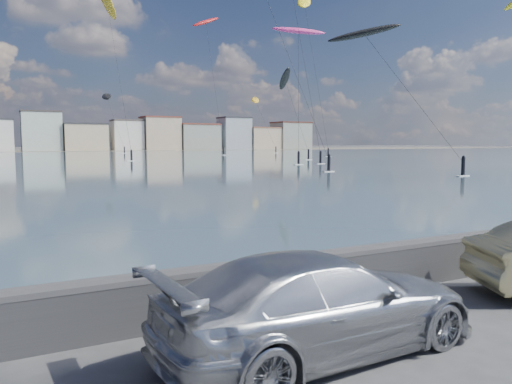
# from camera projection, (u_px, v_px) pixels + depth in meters

# --- Properties ---
(ground) EXTENTS (700.00, 700.00, 0.00)m
(ground) POSITION_uv_depth(u_px,v_px,m) (324.00, 373.00, 7.11)
(ground) COLOR #333335
(ground) RESTS_ON ground
(bay_water) EXTENTS (500.00, 177.00, 0.00)m
(bay_water) POSITION_uv_depth(u_px,v_px,m) (21.00, 161.00, 87.75)
(bay_water) COLOR #385768
(bay_water) RESTS_ON ground
(far_shore_strip) EXTENTS (500.00, 60.00, 0.00)m
(far_shore_strip) POSITION_uv_depth(u_px,v_px,m) (7.00, 151.00, 183.37)
(far_shore_strip) COLOR #4C473D
(far_shore_strip) RESTS_ON ground
(seawall) EXTENTS (400.00, 0.36, 1.08)m
(seawall) POSITION_uv_depth(u_px,v_px,m) (241.00, 286.00, 9.44)
(seawall) COLOR #28282B
(seawall) RESTS_ON ground
(far_buildings) EXTENTS (240.79, 13.26, 14.60)m
(far_buildings) POSITION_uv_depth(u_px,v_px,m) (11.00, 134.00, 171.04)
(far_buildings) COLOR #9EA8B7
(far_buildings) RESTS_ON ground
(car_silver) EXTENTS (5.53, 2.48, 1.57)m
(car_silver) POSITION_uv_depth(u_px,v_px,m) (320.00, 303.00, 7.79)
(car_silver) COLOR #AEB1B6
(car_silver) RESTS_ON ground
(kitesurfer_0) EXTENTS (8.37, 12.28, 37.84)m
(kitesurfer_0) POSITION_uv_depth(u_px,v_px,m) (304.00, 4.00, 112.92)
(kitesurfer_0) COLOR yellow
(kitesurfer_0) RESTS_ON ground
(kitesurfer_6) EXTENTS (4.69, 16.26, 18.80)m
(kitesurfer_6) POSITION_uv_depth(u_px,v_px,m) (107.00, 97.00, 148.82)
(kitesurfer_6) COLOR black
(kitesurfer_6) RESTS_ON ground
(kitesurfer_7) EXTENTS (5.89, 13.71, 31.33)m
(kitesurfer_7) POSITION_uv_depth(u_px,v_px,m) (108.00, 5.00, 90.02)
(kitesurfer_7) COLOR #BF8C19
(kitesurfer_7) RESTS_ON ground
(kitesurfer_9) EXTENTS (8.92, 9.85, 21.52)m
(kitesurfer_9) POSITION_uv_depth(u_px,v_px,m) (298.00, 33.00, 77.08)
(kitesurfer_9) COLOR #E5338C
(kitesurfer_9) RESTS_ON ground
(kitesurfer_10) EXTENTS (6.46, 14.31, 17.81)m
(kitesurfer_10) POSITION_uv_depth(u_px,v_px,m) (256.00, 101.00, 151.61)
(kitesurfer_10) COLOR #BF8C19
(kitesurfer_10) RESTS_ON ground
(kitesurfer_11) EXTENTS (5.88, 17.22, 18.64)m
(kitesurfer_11) POSITION_uv_depth(u_px,v_px,m) (285.00, 81.00, 102.03)
(kitesurfer_11) COLOR black
(kitesurfer_11) RESTS_ON ground
(kitesurfer_14) EXTENTS (8.03, 14.35, 16.08)m
(kitesurfer_14) POSITION_uv_depth(u_px,v_px,m) (365.00, 36.00, 53.47)
(kitesurfer_14) COLOR black
(kitesurfer_14) RESTS_ON ground
(kitesurfer_15) EXTENTS (9.57, 17.91, 37.45)m
(kitesurfer_15) POSITION_uv_depth(u_px,v_px,m) (206.00, 23.00, 133.07)
(kitesurfer_15) COLOR red
(kitesurfer_15) RESTS_ON ground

